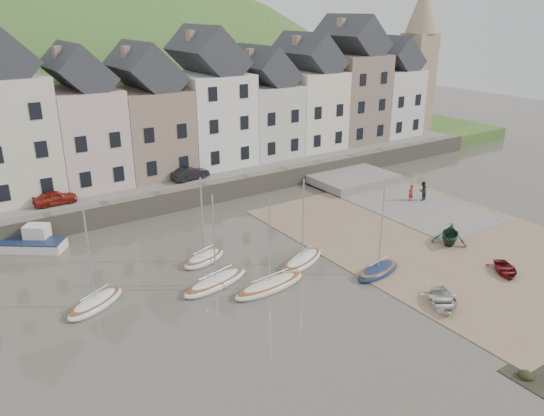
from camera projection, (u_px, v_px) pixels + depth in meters
ground at (324, 278)px, 34.33m from camera, size 160.00×160.00×0.00m
quay_land at (142, 158)px, 58.91m from camera, size 90.00×30.00×1.50m
quay_street at (186, 177)px, 49.70m from camera, size 70.00×7.00×0.10m
seawall at (203, 194)px, 47.21m from camera, size 70.00×1.20×1.80m
beach at (437, 239)px, 40.06m from camera, size 18.00×26.00×0.06m
slipway at (396, 199)px, 48.35m from camera, size 8.00×18.00×0.12m
hillside at (58, 238)px, 84.67m from camera, size 134.40×84.00×84.00m
townhouse_terrace at (184, 108)px, 51.30m from camera, size 61.05×8.00×13.93m
church_spire at (419, 53)px, 67.09m from camera, size 4.00×4.00×18.00m
sailboat_0 at (96, 303)px, 30.96m from camera, size 4.32×3.31×6.32m
sailboat_1 at (204, 258)px, 36.49m from camera, size 3.88×2.61×6.32m
sailboat_2 at (270, 285)px, 32.91m from camera, size 5.35×1.95×6.32m
sailboat_3 at (216, 282)px, 33.32m from camera, size 5.22×2.62×6.32m
sailboat_4 at (302, 261)px, 36.14m from camera, size 4.81×3.13×6.32m
sailboat_5 at (378, 270)px, 34.80m from camera, size 4.15×2.21×6.32m
motorboat_2 at (33, 242)px, 38.25m from camera, size 4.78×4.15×1.70m
rowboat_white at (442, 301)px, 30.95m from camera, size 3.76×3.96×0.67m
rowboat_green at (450, 234)px, 39.00m from camera, size 3.89×3.79×1.56m
rowboat_red at (505, 269)px, 34.75m from camera, size 3.22×3.35×0.57m
person_red at (411, 193)px, 47.57m from camera, size 0.56×0.37×1.53m
person_dark at (423, 191)px, 47.72m from camera, size 0.98×0.83×1.75m
car_left at (55, 198)px, 42.47m from camera, size 3.38×1.38×1.15m
car_right at (190, 173)px, 48.69m from camera, size 3.69×1.69×1.17m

